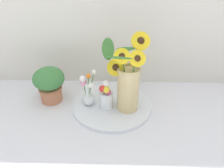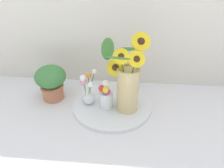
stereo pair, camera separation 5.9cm
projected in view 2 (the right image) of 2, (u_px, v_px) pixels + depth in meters
name	position (u px, v px, depth m)	size (l,w,h in m)	color
ground_plane	(117.00, 121.00, 1.10)	(6.00, 6.00, 0.00)	silver
serving_tray	(112.00, 105.00, 1.20)	(0.43, 0.43, 0.02)	silver
mason_jar_sunflowers	(127.00, 83.00, 1.08)	(0.23, 0.26, 0.40)	#D1B77A
vase_small_center	(106.00, 96.00, 1.13)	(0.07, 0.08, 0.17)	white
vase_bulb_right	(88.00, 91.00, 1.16)	(0.09, 0.09, 0.19)	white
potted_plant	(51.00, 81.00, 1.21)	(0.17, 0.17, 0.20)	#B7704C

